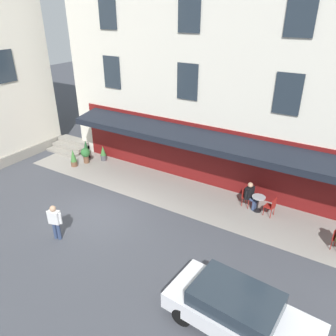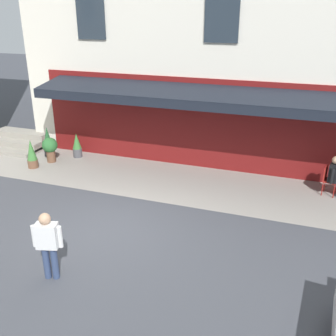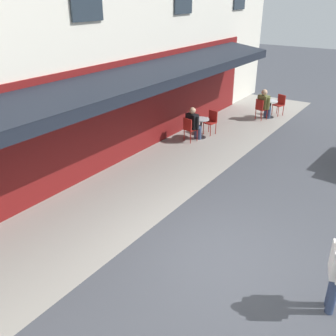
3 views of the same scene
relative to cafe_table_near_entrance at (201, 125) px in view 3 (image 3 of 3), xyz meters
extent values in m
plane|color=#42444C|center=(6.03, 3.90, -0.49)|extent=(70.00, 70.00, 0.00)
cube|color=gray|center=(2.78, 0.50, -0.49)|extent=(20.50, 3.20, 0.01)
cube|color=maroon|center=(3.03, -1.07, 1.11)|extent=(16.00, 0.06, 3.20)
cube|color=black|center=(3.03, -0.25, 2.36)|extent=(15.00, 1.70, 0.36)
cube|color=black|center=(3.03, 0.58, 2.13)|extent=(15.00, 0.04, 0.28)
cylinder|color=black|center=(0.00, 0.00, -0.48)|extent=(0.40, 0.40, 0.03)
cylinder|color=black|center=(0.00, 0.00, -0.13)|extent=(0.06, 0.06, 0.72)
cylinder|color=#B7B7BC|center=(0.00, 0.00, 0.24)|extent=(0.60, 0.60, 0.03)
cylinder|color=maroon|center=(-0.40, -0.11, -0.27)|extent=(0.03, 0.03, 0.45)
cylinder|color=maroon|center=(-0.35, 0.23, -0.27)|extent=(0.03, 0.03, 0.45)
cylinder|color=maroon|center=(-0.74, -0.05, -0.27)|extent=(0.03, 0.03, 0.45)
cylinder|color=maroon|center=(-0.68, 0.28, -0.27)|extent=(0.03, 0.03, 0.45)
cube|color=maroon|center=(-0.54, 0.09, -0.02)|extent=(0.46, 0.46, 0.04)
cube|color=maroon|center=(-0.72, 0.11, 0.21)|extent=(0.10, 0.40, 0.42)
cylinder|color=maroon|center=(0.41, 0.08, -0.27)|extent=(0.03, 0.03, 0.45)
cylinder|color=maroon|center=(0.33, -0.25, -0.27)|extent=(0.03, 0.03, 0.45)
cylinder|color=maroon|center=(0.74, 0.00, -0.27)|extent=(0.03, 0.03, 0.45)
cylinder|color=maroon|center=(0.66, -0.33, -0.27)|extent=(0.03, 0.03, 0.45)
cube|color=maroon|center=(0.54, -0.12, -0.02)|extent=(0.48, 0.48, 0.04)
cube|color=maroon|center=(0.71, -0.17, 0.21)|extent=(0.13, 0.40, 0.42)
cylinder|color=black|center=(-3.98, 1.22, -0.48)|extent=(0.40, 0.40, 0.03)
cylinder|color=black|center=(-3.98, 1.22, -0.13)|extent=(0.06, 0.06, 0.72)
cylinder|color=#B7B7BC|center=(-3.98, 1.22, 0.24)|extent=(0.60, 0.60, 0.03)
cylinder|color=maroon|center=(-4.39, 1.19, -0.27)|extent=(0.03, 0.03, 0.45)
cylinder|color=maroon|center=(-4.28, 1.51, -0.27)|extent=(0.03, 0.03, 0.45)
cylinder|color=maroon|center=(-4.71, 1.30, -0.27)|extent=(0.03, 0.03, 0.45)
cylinder|color=maroon|center=(-4.60, 1.62, -0.27)|extent=(0.03, 0.03, 0.45)
cube|color=maroon|center=(-4.50, 1.41, -0.02)|extent=(0.51, 0.51, 0.04)
cube|color=maroon|center=(-4.67, 1.47, 0.21)|extent=(0.17, 0.39, 0.42)
cylinder|color=maroon|center=(-3.56, 1.26, -0.27)|extent=(0.03, 0.03, 0.45)
cylinder|color=maroon|center=(-3.68, 0.93, -0.27)|extent=(0.03, 0.03, 0.45)
cylinder|color=maroon|center=(-3.24, 1.14, -0.27)|extent=(0.03, 0.03, 0.45)
cylinder|color=maroon|center=(-3.36, 0.82, -0.27)|extent=(0.03, 0.03, 0.45)
cube|color=maroon|center=(-3.46, 1.04, -0.02)|extent=(0.51, 0.51, 0.04)
cube|color=maroon|center=(-3.29, 0.98, 0.21)|extent=(0.17, 0.39, 0.42)
cylinder|color=navy|center=(-3.80, 1.26, -0.26)|extent=(0.15, 0.15, 0.47)
cylinder|color=navy|center=(-3.65, 1.20, 0.00)|extent=(0.37, 0.26, 0.16)
cylinder|color=navy|center=(-3.87, 1.08, -0.26)|extent=(0.15, 0.15, 0.47)
cylinder|color=navy|center=(-3.71, 1.03, 0.00)|extent=(0.37, 0.26, 0.16)
cube|color=olive|center=(-3.52, 1.06, 0.29)|extent=(0.41, 0.54, 0.57)
sphere|color=tan|center=(-3.52, 1.06, 0.70)|extent=(0.25, 0.25, 0.25)
cylinder|color=olive|center=(-3.42, 1.33, 0.27)|extent=(0.10, 0.10, 0.51)
cylinder|color=olive|center=(-3.61, 0.79, 0.27)|extent=(0.10, 0.10, 0.51)
cylinder|color=navy|center=(0.18, 0.05, -0.26)|extent=(0.15, 0.15, 0.47)
cylinder|color=navy|center=(0.34, 0.01, 0.00)|extent=(0.35, 0.22, 0.15)
cylinder|color=navy|center=(0.14, -0.12, -0.26)|extent=(0.15, 0.15, 0.47)
cylinder|color=navy|center=(0.30, -0.16, 0.00)|extent=(0.35, 0.22, 0.15)
cube|color=black|center=(0.48, -0.11, 0.27)|extent=(0.36, 0.50, 0.55)
sphere|color=tan|center=(0.48, -0.11, 0.67)|extent=(0.24, 0.24, 0.24)
cylinder|color=black|center=(0.54, 0.16, 0.26)|extent=(0.10, 0.10, 0.49)
cylinder|color=black|center=(0.41, -0.38, 0.26)|extent=(0.10, 0.10, 0.49)
cylinder|color=navy|center=(6.32, 6.18, -0.11)|extent=(0.14, 0.14, 0.77)
cylinder|color=navy|center=(6.15, 6.13, -0.11)|extent=(0.14, 0.14, 0.77)
camera|label=1|loc=(-3.02, 12.74, 7.92)|focal=34.64mm
camera|label=2|loc=(1.62, 11.78, 4.84)|focal=41.54mm
camera|label=3|loc=(11.93, 6.63, 4.54)|focal=40.43mm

